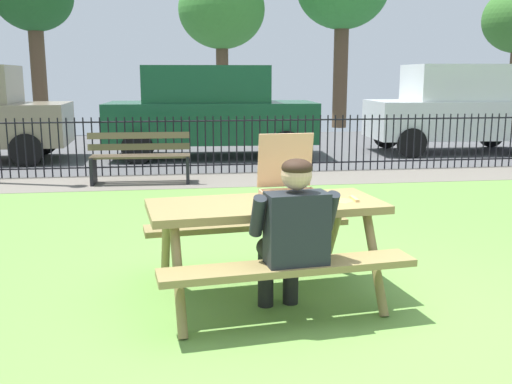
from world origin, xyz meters
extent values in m
cube|color=#669542|center=(0.00, 1.37, -0.01)|extent=(28.00, 10.74, 0.02)
cube|color=slate|center=(0.00, 6.04, 0.00)|extent=(28.00, 1.40, 0.01)
cube|color=#515154|center=(0.00, 10.44, -0.01)|extent=(28.00, 7.40, 0.01)
cube|color=olive|center=(-0.59, 0.72, 0.74)|extent=(1.87, 0.95, 0.06)
cube|color=olive|center=(-0.52, 0.12, 0.44)|extent=(1.82, 0.48, 0.05)
cube|color=olive|center=(-0.65, 1.32, 0.44)|extent=(1.82, 0.48, 0.05)
cylinder|color=olive|center=(-1.28, 0.23, 0.35)|extent=(0.12, 0.44, 0.74)
cylinder|color=olive|center=(-1.37, 1.05, 0.35)|extent=(0.12, 0.44, 0.74)
cylinder|color=olive|center=(0.19, 0.39, 0.35)|extent=(0.12, 0.44, 0.74)
cylinder|color=olive|center=(0.10, 1.21, 0.35)|extent=(0.12, 0.44, 0.74)
cube|color=tan|center=(-0.37, 0.77, 0.78)|extent=(0.48, 0.48, 0.01)
cube|color=silver|center=(-0.37, 0.77, 0.78)|extent=(0.44, 0.44, 0.00)
cube|color=tan|center=(-0.36, 0.55, 0.80)|extent=(0.45, 0.04, 0.04)
cube|color=tan|center=(-0.38, 0.99, 0.80)|extent=(0.45, 0.04, 0.04)
cube|color=tan|center=(-0.59, 0.76, 0.80)|extent=(0.04, 0.45, 0.04)
cube|color=tan|center=(-0.15, 0.78, 0.80)|extent=(0.04, 0.45, 0.04)
cube|color=tan|center=(-0.38, 1.01, 1.05)|extent=(0.46, 0.12, 0.45)
cylinder|color=tan|center=(-0.37, 0.77, 0.79)|extent=(0.39, 0.39, 0.01)
cylinder|color=#EFD579|center=(-0.37, 0.77, 0.80)|extent=(0.35, 0.35, 0.00)
pyramid|color=#EBC657|center=(0.01, 0.71, 0.78)|extent=(0.22, 0.17, 0.01)
cube|color=tan|center=(0.11, 0.71, 0.78)|extent=(0.04, 0.18, 0.02)
cylinder|color=black|center=(-0.62, 0.54, 0.22)|extent=(0.12, 0.12, 0.44)
cylinder|color=black|center=(-0.60, 0.33, 0.47)|extent=(0.20, 0.43, 0.15)
cylinder|color=black|center=(-0.42, 0.56, 0.22)|extent=(0.12, 0.12, 0.44)
cylinder|color=black|center=(-0.40, 0.35, 0.47)|extent=(0.20, 0.43, 0.15)
cube|color=#1E2328|center=(-0.47, 0.13, 0.70)|extent=(0.44, 0.26, 0.52)
cylinder|color=#1E2328|center=(-0.74, 0.15, 0.80)|extent=(0.11, 0.22, 0.31)
cylinder|color=#1E2328|center=(-0.22, 0.21, 0.80)|extent=(0.11, 0.22, 0.31)
sphere|color=tan|center=(-0.47, 0.15, 1.08)|extent=(0.21, 0.21, 0.21)
ellipsoid|color=black|center=(-0.47, 0.14, 1.13)|extent=(0.21, 0.20, 0.12)
cylinder|color=black|center=(0.00, 6.74, 0.95)|extent=(23.95, 0.03, 0.03)
cylinder|color=black|center=(0.00, 6.74, 0.15)|extent=(23.95, 0.03, 0.03)
cylinder|color=black|center=(-4.20, 6.74, 0.51)|extent=(0.02, 0.02, 1.03)
cylinder|color=black|center=(-4.06, 6.74, 0.51)|extent=(0.02, 0.02, 1.03)
cylinder|color=black|center=(-3.92, 6.74, 0.51)|extent=(0.02, 0.02, 1.03)
cylinder|color=black|center=(-3.78, 6.74, 0.51)|extent=(0.02, 0.02, 1.03)
cylinder|color=black|center=(-3.64, 6.74, 0.51)|extent=(0.02, 0.02, 1.03)
cylinder|color=black|center=(-3.50, 6.74, 0.51)|extent=(0.02, 0.02, 1.03)
cylinder|color=black|center=(-3.36, 6.74, 0.51)|extent=(0.02, 0.02, 1.03)
cylinder|color=black|center=(-3.22, 6.74, 0.51)|extent=(0.02, 0.02, 1.03)
cylinder|color=black|center=(-3.08, 6.74, 0.51)|extent=(0.02, 0.02, 1.03)
cylinder|color=black|center=(-2.94, 6.74, 0.51)|extent=(0.02, 0.02, 1.03)
cylinder|color=black|center=(-2.80, 6.74, 0.51)|extent=(0.02, 0.02, 1.03)
cylinder|color=black|center=(-2.66, 6.74, 0.51)|extent=(0.02, 0.02, 1.03)
cylinder|color=black|center=(-2.52, 6.74, 0.51)|extent=(0.02, 0.02, 1.03)
cylinder|color=black|center=(-2.38, 6.74, 0.51)|extent=(0.02, 0.02, 1.03)
cylinder|color=black|center=(-2.24, 6.74, 0.51)|extent=(0.02, 0.02, 1.03)
cylinder|color=black|center=(-2.10, 6.74, 0.51)|extent=(0.02, 0.02, 1.03)
cylinder|color=black|center=(-1.96, 6.74, 0.51)|extent=(0.02, 0.02, 1.03)
cylinder|color=black|center=(-1.82, 6.74, 0.51)|extent=(0.02, 0.02, 1.03)
cylinder|color=black|center=(-1.68, 6.74, 0.51)|extent=(0.02, 0.02, 1.03)
cylinder|color=black|center=(-1.54, 6.74, 0.51)|extent=(0.02, 0.02, 1.03)
cylinder|color=black|center=(-1.40, 6.74, 0.51)|extent=(0.02, 0.02, 1.03)
cylinder|color=black|center=(-1.26, 6.74, 0.51)|extent=(0.02, 0.02, 1.03)
cylinder|color=black|center=(-1.12, 6.74, 0.51)|extent=(0.02, 0.02, 1.03)
cylinder|color=black|center=(-0.98, 6.74, 0.51)|extent=(0.02, 0.02, 1.03)
cylinder|color=black|center=(-0.84, 6.74, 0.51)|extent=(0.02, 0.02, 1.03)
cylinder|color=black|center=(-0.70, 6.74, 0.51)|extent=(0.02, 0.02, 1.03)
cylinder|color=black|center=(-0.56, 6.74, 0.51)|extent=(0.02, 0.02, 1.03)
cylinder|color=black|center=(-0.42, 6.74, 0.51)|extent=(0.02, 0.02, 1.03)
cylinder|color=black|center=(-0.28, 6.74, 0.51)|extent=(0.02, 0.02, 1.03)
cylinder|color=black|center=(-0.14, 6.74, 0.51)|extent=(0.02, 0.02, 1.03)
cylinder|color=black|center=(0.00, 6.74, 0.51)|extent=(0.02, 0.02, 1.03)
cylinder|color=black|center=(0.14, 6.74, 0.51)|extent=(0.02, 0.02, 1.03)
cylinder|color=black|center=(0.28, 6.74, 0.51)|extent=(0.02, 0.02, 1.03)
cylinder|color=black|center=(0.42, 6.74, 0.51)|extent=(0.02, 0.02, 1.03)
cylinder|color=black|center=(0.56, 6.74, 0.51)|extent=(0.02, 0.02, 1.03)
cylinder|color=black|center=(0.70, 6.74, 0.51)|extent=(0.02, 0.02, 1.03)
cylinder|color=black|center=(0.84, 6.74, 0.51)|extent=(0.02, 0.02, 1.03)
cylinder|color=black|center=(0.98, 6.74, 0.51)|extent=(0.02, 0.02, 1.03)
cylinder|color=black|center=(1.12, 6.74, 0.51)|extent=(0.02, 0.02, 1.03)
cylinder|color=black|center=(1.26, 6.74, 0.51)|extent=(0.02, 0.02, 1.03)
cylinder|color=black|center=(1.40, 6.74, 0.51)|extent=(0.02, 0.02, 1.03)
cylinder|color=black|center=(1.54, 6.74, 0.51)|extent=(0.02, 0.02, 1.03)
cylinder|color=black|center=(1.68, 6.74, 0.51)|extent=(0.02, 0.02, 1.03)
cylinder|color=black|center=(1.82, 6.74, 0.51)|extent=(0.02, 0.02, 1.03)
cylinder|color=black|center=(1.96, 6.74, 0.51)|extent=(0.02, 0.02, 1.03)
cylinder|color=black|center=(2.10, 6.74, 0.51)|extent=(0.02, 0.02, 1.03)
cylinder|color=black|center=(2.24, 6.74, 0.51)|extent=(0.02, 0.02, 1.03)
cylinder|color=black|center=(2.38, 6.74, 0.51)|extent=(0.02, 0.02, 1.03)
cylinder|color=black|center=(2.52, 6.74, 0.51)|extent=(0.02, 0.02, 1.03)
cylinder|color=black|center=(2.66, 6.74, 0.51)|extent=(0.02, 0.02, 1.03)
cylinder|color=black|center=(2.80, 6.74, 0.51)|extent=(0.02, 0.02, 1.03)
cylinder|color=black|center=(2.94, 6.74, 0.51)|extent=(0.02, 0.02, 1.03)
cylinder|color=black|center=(3.08, 6.74, 0.51)|extent=(0.02, 0.02, 1.03)
cylinder|color=black|center=(3.22, 6.74, 0.51)|extent=(0.02, 0.02, 1.03)
cylinder|color=black|center=(3.36, 6.74, 0.51)|extent=(0.02, 0.02, 1.03)
cylinder|color=black|center=(3.50, 6.74, 0.51)|extent=(0.02, 0.02, 1.03)
cylinder|color=black|center=(3.64, 6.74, 0.51)|extent=(0.02, 0.02, 1.03)
cylinder|color=black|center=(3.78, 6.74, 0.51)|extent=(0.02, 0.02, 1.03)
cylinder|color=black|center=(3.92, 6.74, 0.51)|extent=(0.02, 0.02, 1.03)
cylinder|color=black|center=(4.06, 6.74, 0.51)|extent=(0.02, 0.02, 1.03)
cylinder|color=black|center=(4.20, 6.74, 0.51)|extent=(0.02, 0.02, 1.03)
cylinder|color=black|center=(4.34, 6.74, 0.51)|extent=(0.02, 0.02, 1.03)
cylinder|color=black|center=(4.48, 6.74, 0.51)|extent=(0.02, 0.02, 1.03)
cylinder|color=black|center=(4.62, 6.74, 0.51)|extent=(0.02, 0.02, 1.03)
cylinder|color=black|center=(4.76, 6.74, 0.51)|extent=(0.02, 0.02, 1.03)
cylinder|color=black|center=(4.90, 6.74, 0.51)|extent=(0.02, 0.02, 1.03)
cylinder|color=black|center=(5.04, 6.74, 0.51)|extent=(0.02, 0.02, 1.03)
cylinder|color=black|center=(5.18, 6.74, 0.51)|extent=(0.02, 0.02, 1.03)
cube|color=brown|center=(-1.80, 6.11, 0.44)|extent=(1.60, 0.16, 0.04)
cube|color=brown|center=(-1.81, 5.97, 0.44)|extent=(1.60, 0.16, 0.04)
cube|color=brown|center=(-1.81, 5.83, 0.44)|extent=(1.60, 0.16, 0.04)
cube|color=brown|center=(-1.81, 5.77, 0.62)|extent=(1.60, 0.12, 0.11)
cube|color=brown|center=(-1.81, 5.77, 0.80)|extent=(1.60, 0.12, 0.11)
cube|color=black|center=(-1.05, 5.89, 0.22)|extent=(0.07, 0.44, 0.44)
cube|color=black|center=(-2.57, 5.95, 0.22)|extent=(0.07, 0.44, 0.44)
cylinder|color=black|center=(-4.09, 8.06, 0.32)|extent=(0.64, 0.13, 0.64)
cylinder|color=black|center=(-4.14, 9.86, 0.32)|extent=(0.64, 0.13, 0.64)
cube|color=#154D2D|center=(-0.44, 8.92, 0.76)|extent=(4.49, 2.04, 0.84)
cube|color=#154D2D|center=(-0.53, 8.92, 1.56)|extent=(2.68, 1.73, 0.76)
cube|color=#262D38|center=(0.41, 8.87, 1.56)|extent=(0.12, 1.53, 0.65)
cylinder|color=black|center=(1.01, 7.94, 0.32)|extent=(0.65, 0.15, 0.64)
cylinder|color=black|center=(1.11, 9.73, 0.32)|extent=(0.65, 0.15, 0.64)
cylinder|color=black|center=(-1.98, 8.10, 0.32)|extent=(0.65, 0.15, 0.64)
cylinder|color=black|center=(-1.88, 9.90, 0.32)|extent=(0.65, 0.15, 0.64)
cube|color=silver|center=(5.14, 8.92, 0.76)|extent=(3.98, 1.91, 0.84)
cube|color=silver|center=(5.14, 8.92, 1.58)|extent=(2.27, 1.62, 0.80)
cube|color=#262D38|center=(5.86, 8.88, 1.58)|extent=(0.11, 1.46, 0.68)
cylinder|color=black|center=(6.51, 9.71, 0.32)|extent=(0.64, 0.14, 0.64)
cylinder|color=black|center=(3.78, 8.12, 0.32)|extent=(0.64, 0.14, 0.64)
cylinder|color=black|center=(3.86, 9.84, 0.32)|extent=(0.64, 0.14, 0.64)
cylinder|color=brown|center=(-5.35, 15.66, 1.62)|extent=(0.46, 0.46, 3.25)
cylinder|color=brown|center=(0.40, 15.66, 1.39)|extent=(0.40, 0.40, 2.78)
ellipsoid|color=#3E8935|center=(0.40, 15.66, 3.82)|extent=(2.76, 2.76, 2.49)
cylinder|color=brown|center=(4.38, 15.66, 1.73)|extent=(0.49, 0.49, 3.46)
camera|label=1|loc=(-1.29, -3.60, 1.73)|focal=40.71mm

